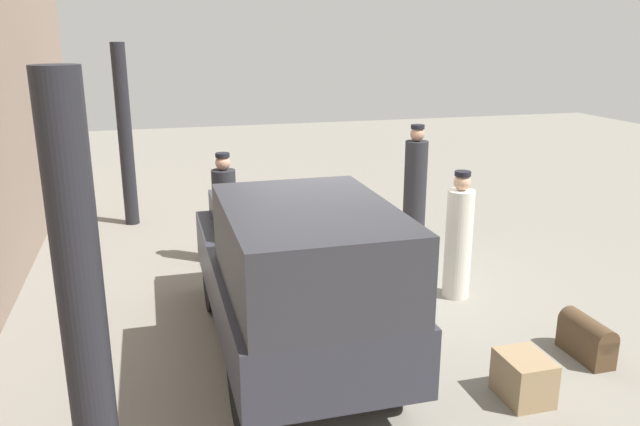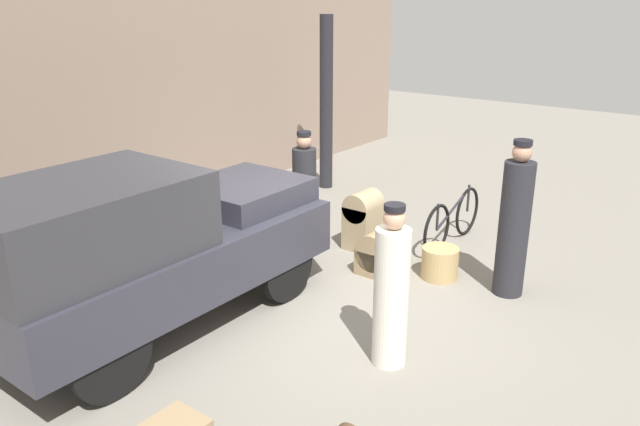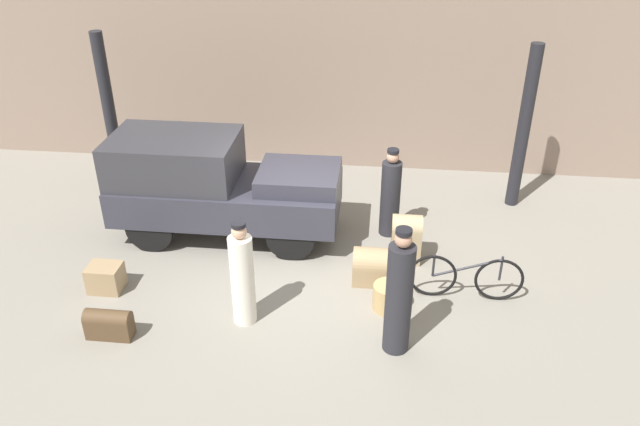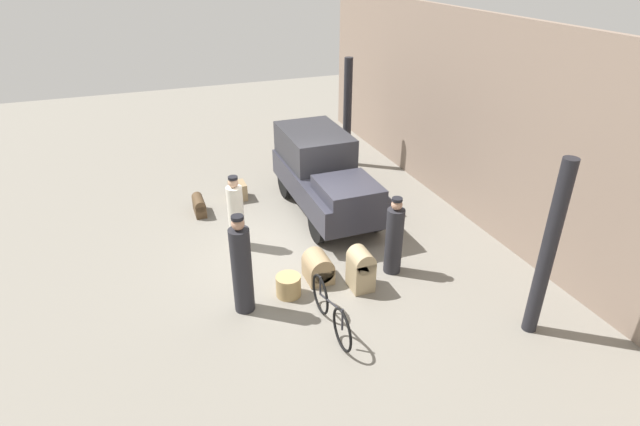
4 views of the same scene
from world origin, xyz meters
name	(u,v)px [view 3 (image 3 of 4)]	position (x,y,z in m)	size (l,w,h in m)	color
ground_plane	(306,270)	(0.00, 0.00, 0.00)	(30.00, 30.00, 0.00)	gray
station_building_facade	(331,60)	(0.00, 4.08, 2.25)	(16.00, 0.15, 4.50)	gray
canopy_pillar_left	(109,112)	(-4.12, 2.65, 1.53)	(0.23, 0.23, 3.05)	black
canopy_pillar_right	(524,128)	(3.61, 2.65, 1.53)	(0.23, 0.23, 3.05)	black
truck	(214,183)	(-1.68, 0.99, 0.97)	(3.80, 1.54, 1.77)	black
bicycle	(466,277)	(2.43, -0.45, 0.37)	(1.68, 0.04, 0.76)	black
wicker_basket	(388,297)	(1.31, -0.83, 0.20)	(0.46, 0.46, 0.40)	tan
conductor_in_dark_uniform	(399,296)	(1.42, -1.67, 0.86)	(0.35, 0.35, 1.86)	#232328
porter_carrying_trunk	(390,196)	(1.29, 1.30, 0.73)	(0.34, 0.34, 1.59)	#232328
porter_standing_middle	(242,277)	(-0.71, -1.32, 0.74)	(0.33, 0.33, 1.61)	silver
trunk_large_brown	(406,237)	(1.57, 0.49, 0.43)	(0.48, 0.40, 0.82)	#9E8966
trunk_wicker_pale	(109,323)	(-2.47, -1.87, 0.22)	(0.63, 0.25, 0.43)	#4C3823
suitcase_black_upright	(372,266)	(1.04, -0.15, 0.26)	(0.57, 0.48, 0.56)	#937A56
suitcase_small_leather	(106,278)	(-2.96, -0.83, 0.21)	(0.50, 0.40, 0.42)	#937A56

